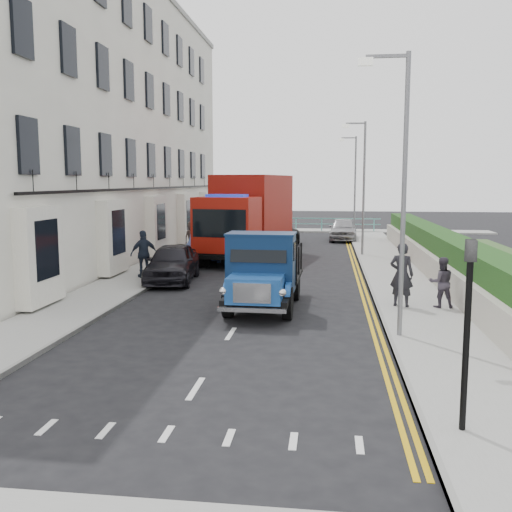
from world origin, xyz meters
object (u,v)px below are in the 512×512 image
at_px(parked_car_front, 172,263).
at_px(pedestrian_east_near, 402,275).
at_px(lamp_mid, 362,180).
at_px(red_lorry, 249,215).
at_px(lamp_near, 399,179).
at_px(bedford_lorry, 262,276).
at_px(lamp_far, 353,180).

bearing_deg(parked_car_front, pedestrian_east_near, -30.94).
xyz_separation_m(lamp_mid, red_lorry, (-5.70, -1.71, -1.73)).
distance_m(lamp_near, bedford_lorry, 5.34).
distance_m(lamp_near, parked_car_front, 11.21).
height_order(lamp_far, pedestrian_east_near, lamp_far).
distance_m(lamp_mid, pedestrian_east_near, 12.94).
height_order(bedford_lorry, parked_car_front, bedford_lorry).
xyz_separation_m(lamp_far, bedford_lorry, (-3.66, -23.40, -2.90)).
distance_m(red_lorry, pedestrian_east_near, 12.62).
height_order(parked_car_front, pedestrian_east_near, pedestrian_east_near).
distance_m(lamp_far, parked_car_front, 20.42).
bearing_deg(bedford_lorry, red_lorry, 101.09).
height_order(lamp_near, lamp_mid, same).
bearing_deg(pedestrian_east_near, lamp_far, -72.20).
bearing_deg(lamp_mid, parked_car_front, -132.11).
height_order(lamp_near, bedford_lorry, lamp_near).
xyz_separation_m(bedford_lorry, pedestrian_east_near, (4.23, 0.81, 0.01)).
height_order(lamp_mid, pedestrian_east_near, lamp_mid).
xyz_separation_m(lamp_far, parked_car_front, (-7.78, -18.60, -3.24)).
height_order(bedford_lorry, red_lorry, red_lorry).
bearing_deg(pedestrian_east_near, bedford_lorry, 27.15).
bearing_deg(bedford_lorry, pedestrian_east_near, 12.00).
bearing_deg(pedestrian_east_near, lamp_mid, -71.06).
bearing_deg(lamp_mid, lamp_near, -90.00).
xyz_separation_m(parked_car_front, pedestrian_east_near, (8.35, -3.99, 0.36)).
relative_size(lamp_near, lamp_far, 1.00).
bearing_deg(lamp_near, pedestrian_east_near, 80.50).
height_order(lamp_near, lamp_far, same).
relative_size(lamp_far, red_lorry, 0.83).
distance_m(lamp_mid, lamp_far, 10.00).
relative_size(bedford_lorry, red_lorry, 0.61).
distance_m(parked_car_front, pedestrian_east_near, 9.26).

